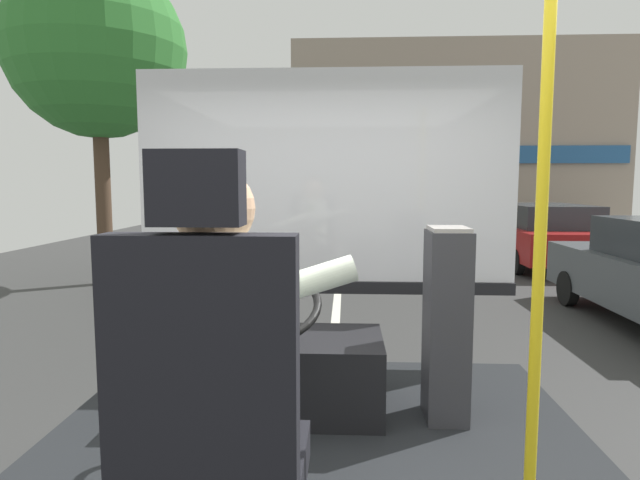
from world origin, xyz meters
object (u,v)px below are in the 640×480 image
driver_seat (213,432)px  bus_driver (223,349)px  steering_console (278,371)px  fare_box (446,324)px  handrail_pole (540,250)px  parked_car_red (541,234)px

driver_seat → bus_driver: bearing=90.0°
bus_driver → steering_console: 1.31m
steering_console → fare_box: 0.91m
steering_console → handrail_pole: bearing=-34.5°
steering_console → parked_car_red: size_ratio=0.25×
parked_car_red → bus_driver: bearing=-114.1°
bus_driver → steering_console: bearing=90.0°
steering_console → parked_car_red: bearing=63.2°
driver_seat → steering_console: size_ratio=1.17×
driver_seat → steering_console: 1.38m
handrail_pole → fare_box: bearing=105.9°
steering_console → fare_box: (0.87, -0.04, 0.27)m
bus_driver → handrail_pole: size_ratio=0.43×
fare_box → driver_seat: bearing=-123.5°
steering_console → fare_box: size_ratio=1.11×
bus_driver → fare_box: 1.48m
driver_seat → fare_box: driver_seat is taller
driver_seat → steering_console: bearing=90.0°
steering_console → handrail_pole: (1.07, -0.73, 0.74)m
fare_box → handrail_pole: bearing=-74.1°
driver_seat → bus_driver: size_ratio=1.55×
bus_driver → parked_car_red: bus_driver is taller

